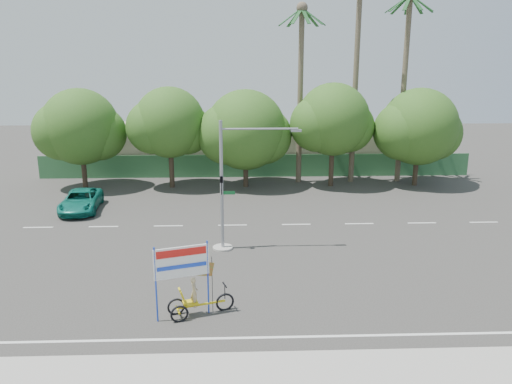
{
  "coord_description": "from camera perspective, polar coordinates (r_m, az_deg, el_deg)",
  "views": [
    {
      "loc": [
        -1.62,
        -21.67,
        9.89
      ],
      "look_at": [
        -0.72,
        2.77,
        3.5
      ],
      "focal_mm": 35.0,
      "sensor_mm": 36.0,
      "label": 1
    }
  ],
  "objects": [
    {
      "name": "building_left",
      "position": [
        49.04,
        -11.96,
        5.06
      ],
      "size": [
        12.0,
        8.0,
        4.0
      ],
      "primitive_type": "cube",
      "color": "#BDB196",
      "rests_on": "ground"
    },
    {
      "name": "fence",
      "position": [
        44.1,
        0.05,
        3.01
      ],
      "size": [
        38.0,
        0.08,
        2.0
      ],
      "primitive_type": "cube",
      "color": "#336B3D",
      "rests_on": "ground"
    },
    {
      "name": "traffic_signal",
      "position": [
        26.59,
        -3.27,
        -0.58
      ],
      "size": [
        4.72,
        1.1,
        7.0
      ],
      "color": "gray",
      "rests_on": "ground"
    },
    {
      "name": "palm_tall",
      "position": [
        42.28,
        11.45,
        15.14
      ],
      "size": [
        3.73,
        3.79,
        17.45
      ],
      "color": "#70604C",
      "rests_on": "ground"
    },
    {
      "name": "trike_billboard",
      "position": [
        20.27,
        -7.53,
        -10.67
      ],
      "size": [
        3.07,
        1.31,
        3.15
      ],
      "rotation": [
        0.0,
        0.0,
        0.31
      ],
      "color": "black",
      "rests_on": "ground"
    },
    {
      "name": "palm_mid",
      "position": [
        43.36,
        16.67,
        13.4
      ],
      "size": [
        3.73,
        3.79,
        15.45
      ],
      "color": "#70604C",
      "rests_on": "ground"
    },
    {
      "name": "pickup_truck",
      "position": [
        36.1,
        -19.38,
        -0.95
      ],
      "size": [
        2.81,
        5.28,
        1.41
      ],
      "primitive_type": "imported",
      "rotation": [
        0.0,
        0.0,
        0.09
      ],
      "color": "#0F6E5F",
      "rests_on": "ground"
    },
    {
      "name": "palm_short",
      "position": [
        41.5,
        5.12,
        13.16
      ],
      "size": [
        3.73,
        3.79,
        14.45
      ],
      "color": "#70604C",
      "rests_on": "ground"
    },
    {
      "name": "sidewalk_near",
      "position": [
        17.32,
        3.87,
        -19.98
      ],
      "size": [
        50.0,
        2.4,
        0.12
      ],
      "primitive_type": "cube",
      "color": "gray",
      "rests_on": "ground"
    },
    {
      "name": "tree_far_right",
      "position": [
        42.58,
        18.06,
        6.85
      ],
      "size": [
        7.38,
        6.2,
        7.94
      ],
      "color": "#473828",
      "rests_on": "ground"
    },
    {
      "name": "tree_far_left",
      "position": [
        41.89,
        -19.49,
        6.78
      ],
      "size": [
        7.14,
        6.0,
        7.96
      ],
      "color": "#473828",
      "rests_on": "ground"
    },
    {
      "name": "tree_center",
      "position": [
        40.04,
        -1.28,
        6.85
      ],
      "size": [
        7.62,
        6.4,
        7.85
      ],
      "color": "#473828",
      "rests_on": "ground"
    },
    {
      "name": "ground",
      "position": [
        23.87,
        2.01,
        -9.84
      ],
      "size": [
        120.0,
        120.0,
        0.0
      ],
      "primitive_type": "plane",
      "color": "#33302D",
      "rests_on": "ground"
    },
    {
      "name": "tree_left",
      "position": [
        40.33,
        -9.9,
        7.55
      ],
      "size": [
        6.66,
        5.6,
        8.07
      ],
      "color": "#473828",
      "rests_on": "ground"
    },
    {
      "name": "tree_right",
      "position": [
        40.65,
        8.73,
        7.9
      ],
      "size": [
        6.9,
        5.8,
        8.36
      ],
      "color": "#473828",
      "rests_on": "ground"
    },
    {
      "name": "building_right",
      "position": [
        49.3,
        9.22,
        5.01
      ],
      "size": [
        14.0,
        8.0,
        3.6
      ],
      "primitive_type": "cube",
      "color": "#BDB196",
      "rests_on": "ground"
    }
  ]
}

